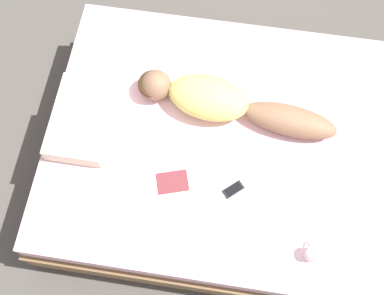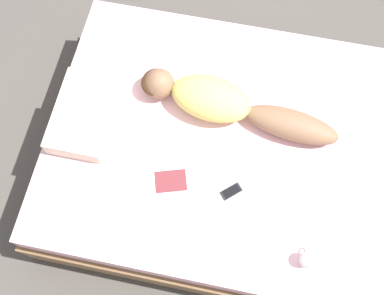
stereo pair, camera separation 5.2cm
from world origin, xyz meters
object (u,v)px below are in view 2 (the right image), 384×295
person (224,103)px  cell_phone (231,191)px  open_magazine (172,197)px  coffee_mug (308,260)px

person → cell_phone: person is taller
cell_phone → open_magazine: bearing=65.9°
coffee_mug → cell_phone: (0.33, 0.50, -0.04)m
person → cell_phone: bearing=-157.8°
person → open_magazine: person is taller
open_magazine → cell_phone: bearing=-90.0°
person → cell_phone: 0.57m
person → open_magazine: size_ratio=2.67×
coffee_mug → cell_phone: bearing=57.0°
person → coffee_mug: size_ratio=10.79×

